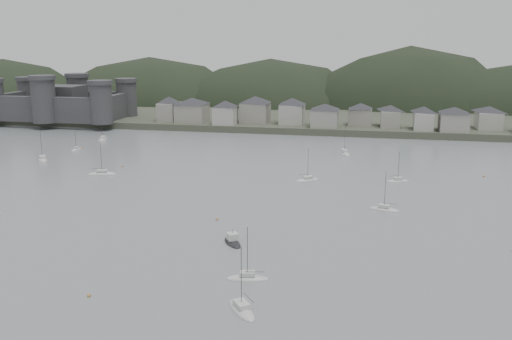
# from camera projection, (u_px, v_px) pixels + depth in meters

# --- Properties ---
(ground) EXTENTS (900.00, 900.00, 0.00)m
(ground) POSITION_uv_depth(u_px,v_px,m) (157.00, 316.00, 87.51)
(ground) COLOR slate
(ground) RESTS_ON ground
(far_shore_land) EXTENTS (900.00, 250.00, 3.00)m
(far_shore_land) POSITION_uv_depth(u_px,v_px,m) (325.00, 102.00, 368.40)
(far_shore_land) COLOR #383D2D
(far_shore_land) RESTS_ON ground
(forested_ridge) EXTENTS (851.55, 103.94, 102.57)m
(forested_ridge) POSITION_uv_depth(u_px,v_px,m) (329.00, 127.00, 345.93)
(forested_ridge) COLOR black
(forested_ridge) RESTS_ON ground
(castle) EXTENTS (66.00, 43.00, 20.00)m
(castle) POSITION_uv_depth(u_px,v_px,m) (62.00, 102.00, 280.36)
(castle) COLOR #363639
(castle) RESTS_ON far_shore_land
(waterfront_town) EXTENTS (451.48, 28.46, 12.92)m
(waterfront_town) POSITION_uv_depth(u_px,v_px,m) (418.00, 115.00, 250.24)
(waterfront_town) COLOR gray
(waterfront_town) RESTS_ON far_shore_land
(moored_fleet) EXTENTS (211.67, 169.22, 13.19)m
(moored_fleet) POSITION_uv_depth(u_px,v_px,m) (195.00, 203.00, 146.66)
(moored_fleet) COLOR beige
(moored_fleet) RESTS_ON ground
(motor_launch_far) EXTENTS (6.15, 7.59, 3.76)m
(motor_launch_far) POSITION_uv_depth(u_px,v_px,m) (232.00, 242.00, 118.36)
(motor_launch_far) COLOR black
(motor_launch_far) RESTS_ON ground
(mooring_buoys) EXTENTS (155.07, 136.87, 0.70)m
(mooring_buoys) POSITION_uv_depth(u_px,v_px,m) (224.00, 213.00, 138.53)
(mooring_buoys) COLOR #AD7939
(mooring_buoys) RESTS_ON ground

